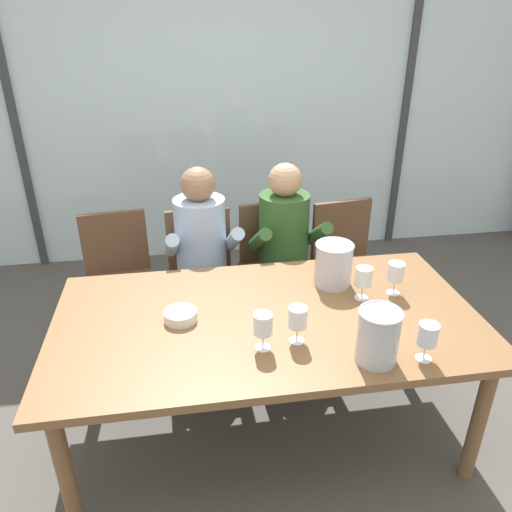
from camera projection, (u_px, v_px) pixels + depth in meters
name	position (u px, v px, depth m)	size (l,w,h in m)	color
ground	(242.00, 325.00, 3.57)	(14.00, 14.00, 0.00)	#4C4742
window_glass_panel	(220.00, 110.00, 4.11)	(7.23, 0.03, 2.60)	silver
window_mullion_left	(14.00, 116.00, 3.86)	(0.06, 0.06, 2.60)	#38383D
window_mullion_right	(405.00, 105.00, 4.32)	(0.06, 0.06, 2.60)	#38383D
hillside_vineyard	(200.00, 91.00, 7.18)	(13.23, 2.40, 1.96)	#568942
dining_table	(267.00, 328.00, 2.39)	(2.03, 1.08, 0.73)	brown
chair_near_curtain	(118.00, 271.00, 3.19)	(0.49, 0.49, 0.90)	brown
chair_left_of_center	(201.00, 268.00, 3.23)	(0.46, 0.46, 0.90)	brown
chair_center	(274.00, 259.00, 3.35)	(0.50, 0.50, 0.90)	brown
chair_right_of_center	(346.00, 257.00, 3.38)	(0.50, 0.50, 0.90)	brown
person_pale_blue_shirt	(203.00, 252.00, 3.06)	(0.48, 0.63, 1.22)	#9EB2D1
person_olive_shirt	(287.00, 246.00, 3.13)	(0.49, 0.63, 1.22)	#2D5123
ice_bucket_primary	(334.00, 264.00, 2.59)	(0.20, 0.20, 0.23)	#B7B7BC
ice_bucket_secondary	(378.00, 335.00, 2.01)	(0.18, 0.18, 0.24)	#B7B7BC
tasting_bowl	(181.00, 316.00, 2.32)	(0.16, 0.16, 0.05)	silver
wine_glass_by_left_taster	(396.00, 273.00, 2.50)	(0.08, 0.08, 0.17)	silver
wine_glass_near_bucket	(298.00, 319.00, 2.13)	(0.08, 0.08, 0.17)	silver
wine_glass_center_pour	(263.00, 326.00, 2.09)	(0.08, 0.08, 0.17)	silver
wine_glass_by_right_taster	(428.00, 336.00, 2.02)	(0.08, 0.08, 0.17)	silver
wine_glass_spare_empty	(364.00, 277.00, 2.45)	(0.08, 0.08, 0.17)	silver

